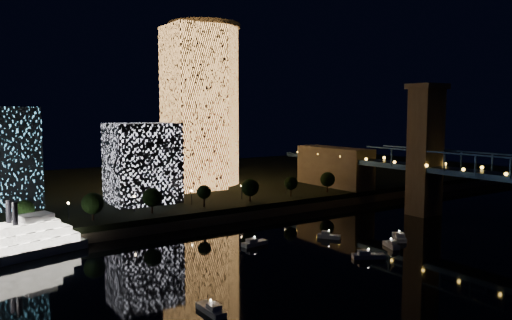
{
  "coord_description": "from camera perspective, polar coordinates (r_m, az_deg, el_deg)",
  "views": [
    {
      "loc": [
        -94.39,
        -70.75,
        39.66
      ],
      "look_at": [
        -9.49,
        55.0,
        24.81
      ],
      "focal_mm": 35.0,
      "sensor_mm": 36.0,
      "label": 1
    }
  ],
  "objects": [
    {
      "name": "ground",
      "position": [
        124.45,
        18.6,
        -13.29
      ],
      "size": [
        520.0,
        520.0,
        0.0
      ],
      "primitive_type": "plane",
      "color": "black",
      "rests_on": "ground"
    },
    {
      "name": "tower_rectangular",
      "position": [
        224.04,
        -7.15,
        5.87
      ],
      "size": [
        22.57,
        22.57,
        71.83
      ],
      "primitive_type": "cube",
      "color": "#FFA651",
      "rests_on": "far_bank"
    },
    {
      "name": "tower_cylindrical",
      "position": [
        239.98,
        -5.87,
        6.33
      ],
      "size": [
        34.0,
        34.0,
        75.54
      ],
      "color": "#FFA651",
      "rests_on": "far_bank"
    },
    {
      "name": "seawall",
      "position": [
        183.57,
        -2.28,
        -6.41
      ],
      "size": [
        420.0,
        6.0,
        3.0
      ],
      "primitive_type": "cube",
      "color": "#6B5E4C",
      "rests_on": "ground"
    },
    {
      "name": "street_lamps",
      "position": [
        178.13,
        -13.73,
        -4.48
      ],
      "size": [
        132.7,
        0.7,
        5.65
      ],
      "color": "black",
      "rests_on": "far_bank"
    },
    {
      "name": "far_bank",
      "position": [
        252.07,
        -11.67,
        -3.01
      ],
      "size": [
        420.0,
        160.0,
        5.0
      ],
      "primitive_type": "cube",
      "color": "black",
      "rests_on": "ground"
    },
    {
      "name": "esplanade_trees",
      "position": [
        173.2,
        -12.3,
        -4.24
      ],
      "size": [
        166.17,
        7.0,
        9.0
      ],
      "color": "black",
      "rests_on": "far_bank"
    },
    {
      "name": "midrise_blocks",
      "position": [
        191.03,
        -26.39,
        -0.96
      ],
      "size": [
        116.03,
        41.68,
        36.3
      ],
      "color": "white",
      "rests_on": "far_bank"
    },
    {
      "name": "motorboats",
      "position": [
        127.64,
        14.73,
        -12.32
      ],
      "size": [
        143.03,
        83.09,
        2.78
      ],
      "color": "silver",
      "rests_on": "ground"
    }
  ]
}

